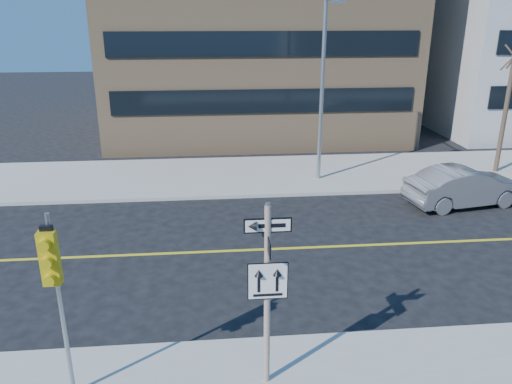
{
  "coord_description": "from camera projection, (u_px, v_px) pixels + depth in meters",
  "views": [
    {
      "loc": [
        -1.03,
        -11.1,
        7.54
      ],
      "look_at": [
        0.38,
        4.0,
        2.08
      ],
      "focal_mm": 35.0,
      "sensor_mm": 36.0,
      "label": 1
    }
  ],
  "objects": [
    {
      "name": "parked_car_b",
      "position": [
        465.0,
        187.0,
        20.48
      ],
      "size": [
        2.51,
        5.12,
        1.61
      ],
      "primitive_type": "imported",
      "rotation": [
        0.0,
        0.0,
        1.74
      ],
      "color": "slate",
      "rests_on": "ground"
    },
    {
      "name": "sign_pole",
      "position": [
        267.0,
        287.0,
        9.86
      ],
      "size": [
        0.92,
        0.92,
        4.06
      ],
      "color": "beige",
      "rests_on": "near_sidewalk"
    },
    {
      "name": "ground",
      "position": [
        256.0,
        319.0,
        13.04
      ],
      "size": [
        120.0,
        120.0,
        0.0
      ],
      "primitive_type": "plane",
      "color": "black",
      "rests_on": "ground"
    },
    {
      "name": "traffic_signal",
      "position": [
        53.0,
        273.0,
        9.17
      ],
      "size": [
        0.32,
        0.45,
        4.0
      ],
      "color": "gray",
      "rests_on": "near_sidewalk"
    },
    {
      "name": "streetlight_a",
      "position": [
        324.0,
        80.0,
        21.85
      ],
      "size": [
        0.55,
        2.25,
        8.0
      ],
      "color": "gray",
      "rests_on": "far_sidewalk"
    }
  ]
}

